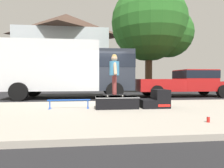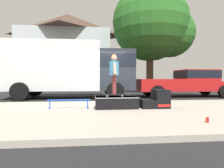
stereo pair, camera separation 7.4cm
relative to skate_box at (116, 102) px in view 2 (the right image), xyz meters
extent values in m
plane|color=black|center=(-0.28, 2.49, -0.32)|extent=(140.00, 140.00, 0.00)
cube|color=#A8A093|center=(-0.28, -0.51, -0.26)|extent=(50.00, 5.00, 0.12)
cube|color=black|center=(0.00, 0.00, -0.01)|extent=(1.34, 0.66, 0.38)
cube|color=gray|center=(0.00, 0.00, 0.16)|extent=(1.36, 0.68, 0.03)
cube|color=black|center=(1.02, 0.00, -0.07)|extent=(0.45, 0.66, 0.27)
cube|color=black|center=(1.48, 0.00, 0.10)|extent=(0.45, 0.66, 0.60)
cube|color=red|center=(1.48, -0.34, -0.09)|extent=(0.40, 0.01, 0.08)
cylinder|color=blue|center=(-1.52, 0.11, 0.07)|extent=(1.36, 0.04, 0.04)
cylinder|color=blue|center=(-2.12, 0.11, -0.07)|extent=(0.04, 0.04, 0.27)
cube|color=blue|center=(-2.12, 0.11, -0.20)|extent=(0.06, 0.28, 0.01)
cylinder|color=blue|center=(-0.92, 0.11, -0.07)|extent=(0.04, 0.04, 0.27)
cube|color=blue|center=(-0.92, 0.11, -0.20)|extent=(0.06, 0.28, 0.01)
cube|color=black|center=(-0.07, 0.03, 0.24)|extent=(0.80, 0.30, 0.02)
cylinder|color=silver|center=(0.17, 0.15, 0.20)|extent=(0.06, 0.04, 0.05)
cylinder|color=silver|center=(0.19, -0.03, 0.20)|extent=(0.06, 0.04, 0.05)
cylinder|color=silver|center=(-0.33, 0.08, 0.20)|extent=(0.06, 0.04, 0.05)
cylinder|color=silver|center=(-0.30, -0.09, 0.20)|extent=(0.06, 0.04, 0.05)
cylinder|color=brown|center=(-0.07, 0.11, 0.55)|extent=(0.13, 0.13, 0.62)
cylinder|color=brown|center=(-0.07, -0.05, 0.55)|extent=(0.13, 0.13, 0.62)
cylinder|color=#3F8CBF|center=(-0.07, 0.03, 1.09)|extent=(0.32, 0.32, 0.45)
cylinder|color=tan|center=(-0.07, 0.23, 1.08)|extent=(0.10, 0.27, 0.43)
cylinder|color=tan|center=(-0.07, -0.17, 1.08)|extent=(0.10, 0.27, 0.43)
sphere|color=tan|center=(-0.07, 0.03, 1.41)|extent=(0.20, 0.20, 0.20)
sphere|color=tan|center=(-0.07, 0.03, 1.47)|extent=(0.16, 0.16, 0.16)
cylinder|color=red|center=(1.73, -2.19, -0.14)|extent=(0.07, 0.07, 0.12)
cylinder|color=silver|center=(1.73, -2.19, -0.08)|extent=(0.06, 0.06, 0.00)
cube|color=silver|center=(-2.91, 4.69, 1.43)|extent=(5.00, 2.35, 2.60)
cube|color=#282D38|center=(0.54, 4.69, 1.23)|extent=(1.90, 2.16, 2.20)
cube|color=black|center=(0.54, 4.69, 1.71)|extent=(1.92, 2.19, 0.70)
cylinder|color=black|center=(0.38, 5.86, 0.13)|extent=(0.90, 0.28, 0.90)
cylinder|color=black|center=(0.38, 3.51, 0.13)|extent=(0.90, 0.28, 0.90)
cylinder|color=black|center=(-4.31, 5.86, 0.13)|extent=(0.90, 0.28, 0.90)
cylinder|color=black|center=(-4.31, 3.51, 0.13)|extent=(0.90, 0.28, 0.90)
cube|color=red|center=(6.98, 4.74, 0.31)|extent=(1.10, 1.85, 0.55)
cube|color=red|center=(5.43, 4.74, 0.66)|extent=(2.00, 1.85, 1.25)
cube|color=black|center=(5.43, 4.74, 1.01)|extent=(2.02, 1.87, 0.45)
cube|color=red|center=(3.13, 4.74, 0.39)|extent=(2.60, 1.85, 0.70)
cylinder|color=black|center=(6.62, 5.67, 0.04)|extent=(0.72, 0.24, 0.72)
cylinder|color=black|center=(2.74, 5.67, 0.04)|extent=(0.72, 0.24, 0.72)
cylinder|color=black|center=(2.74, 3.82, 0.04)|extent=(0.72, 0.24, 0.72)
cylinder|color=brown|center=(3.77, 8.61, 1.46)|extent=(0.56, 0.56, 3.55)
sphere|color=#286623|center=(3.77, 8.61, 5.17)|extent=(5.98, 5.98, 5.98)
sphere|color=#286623|center=(5.41, 8.61, 4.43)|extent=(3.88, 3.88, 3.88)
cube|color=silver|center=(-3.62, 15.71, 2.68)|extent=(9.00, 7.50, 6.00)
cube|color=#B2ADA3|center=(-3.62, 11.71, 1.08)|extent=(9.00, 0.50, 2.80)
pyramid|color=#473328|center=(-3.62, 15.71, 6.88)|extent=(9.54, 7.95, 2.40)
camera|label=1|loc=(-0.81, -5.99, 0.75)|focal=30.00mm
camera|label=2|loc=(-0.74, -6.00, 0.75)|focal=30.00mm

